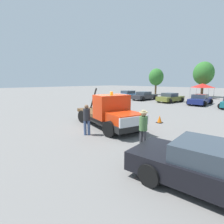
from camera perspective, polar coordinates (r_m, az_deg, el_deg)
name	(u,v)px	position (r m, az deg, el deg)	size (l,w,h in m)	color
ground_plane	(107,126)	(11.73, -1.73, -4.75)	(160.00, 160.00, 0.00)	slate
tow_truck	(109,114)	(11.22, -0.86, -0.59)	(6.23, 3.33, 2.51)	black
person_near_truck	(143,126)	(7.99, 10.16, -4.45)	(0.38, 0.38, 1.73)	#38383D
person_at_hood	(87,118)	(9.81, -8.26, -1.82)	(0.38, 0.38, 1.73)	#475B84
parked_car_skyblue	(129,94)	(31.27, 5.48, 5.72)	(2.73, 4.95, 1.34)	#669ED1
parked_car_charcoal	(144,96)	(28.71, 10.52, 5.21)	(2.53, 4.80, 1.34)	#2D2D33
parked_car_olive	(170,98)	(26.40, 18.45, 4.45)	(2.84, 4.44, 1.34)	olive
parked_car_navy	(200,100)	(25.13, 26.83, 3.63)	(2.62, 4.91, 1.34)	navy
canopy_tent_red	(203,86)	(34.63, 27.47, 7.67)	(3.06, 3.06, 2.59)	#9E9EA3
tree_left	(156,77)	(40.94, 14.21, 10.99)	(3.23, 3.23, 5.76)	brown
tree_center	(204,73)	(37.75, 27.71, 11.10)	(3.69, 3.69, 6.58)	brown
traffic_cone	(160,119)	(13.14, 15.27, -2.35)	(0.40, 0.40, 0.55)	black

